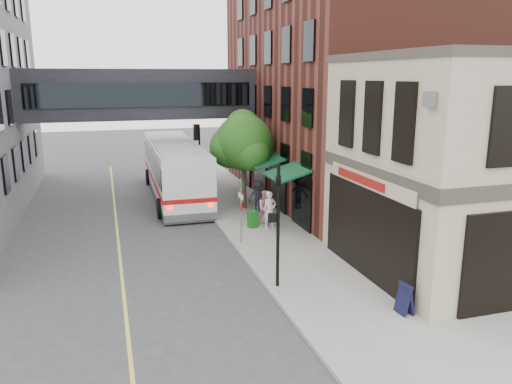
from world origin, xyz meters
TOP-DOWN VIEW (x-y plane):
  - ground at (0.00, 0.00)m, footprint 120.00×120.00m
  - sidewalk_main at (2.00, 14.00)m, footprint 4.00×60.00m
  - corner_building at (8.97, 2.00)m, footprint 10.19×8.12m
  - brick_building at (9.98, 15.00)m, footprint 13.76×18.00m
  - skyway_bridge at (-3.00, 18.00)m, footprint 14.00×3.18m
  - traffic_signal_near at (0.37, 2.00)m, footprint 0.44×0.22m
  - traffic_signal_far at (0.26, 17.00)m, footprint 0.53×0.28m
  - street_sign_pole at (0.39, 7.00)m, footprint 0.08×0.75m
  - street_tree at (2.19, 13.22)m, footprint 3.80×3.20m
  - lane_marking at (-5.00, 10.00)m, footprint 0.12×40.00m
  - bus at (-1.17, 17.33)m, footprint 3.30×12.96m
  - pedestrian_a at (2.36, 8.77)m, footprint 0.73×0.53m
  - pedestrian_b at (2.36, 9.45)m, footprint 0.89×0.71m
  - pedestrian_c at (2.69, 11.87)m, footprint 1.20×0.74m
  - newspaper_box at (1.57, 9.12)m, footprint 0.52×0.49m
  - sandwich_board at (3.60, -1.22)m, footprint 0.41×0.60m

SIDE VIEW (x-z plane):
  - ground at x=0.00m, z-range 0.00..0.00m
  - lane_marking at x=-5.00m, z-range 0.00..0.01m
  - sidewalk_main at x=2.00m, z-range 0.00..0.15m
  - newspaper_box at x=1.57m, z-range 0.15..1.02m
  - sandwich_board at x=3.60m, z-range 0.15..1.17m
  - pedestrian_b at x=2.36m, z-range 0.15..1.92m
  - pedestrian_c at x=2.69m, z-range 0.15..1.94m
  - pedestrian_a at x=2.36m, z-range 0.15..2.03m
  - street_sign_pole at x=0.39m, z-range 0.43..3.43m
  - bus at x=-1.17m, z-range 0.21..3.68m
  - traffic_signal_near at x=0.37m, z-range 0.68..5.28m
  - traffic_signal_far at x=0.26m, z-range 1.09..5.59m
  - street_tree at x=2.19m, z-range 1.11..6.71m
  - corner_building at x=8.97m, z-range -0.01..8.44m
  - skyway_bridge at x=-3.00m, z-range 5.00..8.00m
  - brick_building at x=9.98m, z-range -0.01..13.99m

